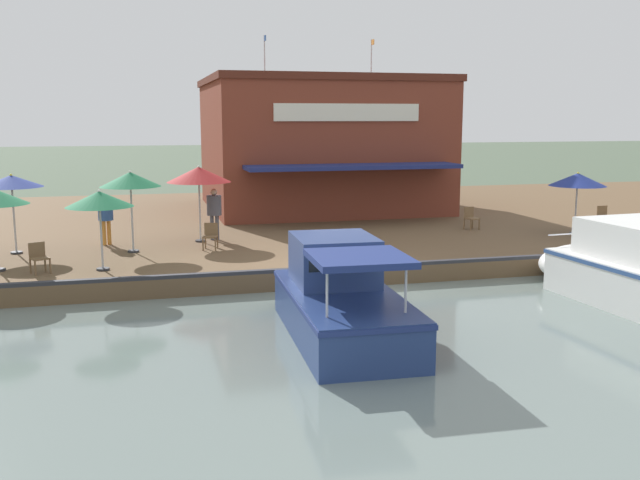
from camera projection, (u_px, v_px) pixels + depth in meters
The scene contains 17 objects.
ground_plane at pixel (348, 290), 20.18m from camera, with size 220.00×220.00×0.00m, color #4C5B47.
quay_deck at pixel (274, 224), 30.63m from camera, with size 22.00×56.00×0.60m, color brown.
quay_edge_fender at pixel (347, 267), 20.17m from camera, with size 0.20×50.40×0.10m, color #2D2D33.
waterfront_restaurant at pixel (319, 144), 33.41m from camera, with size 11.18×10.36×7.88m.
patio_umbrella_mid_patio_right at pixel (11, 181), 22.05m from camera, with size 1.90×1.90×2.51m.
patio_umbrella_by_entrance at pixel (199, 175), 24.19m from camera, with size 2.18×2.18×2.62m.
patio_umbrella_back_row at pixel (130, 180), 22.28m from camera, with size 1.90×1.90×2.59m.
patio_umbrella_near_quay_edge at pixel (578, 180), 25.80m from camera, with size 2.04×2.04×2.28m.
patio_umbrella_mid_patio_left at pixel (99, 199), 19.66m from camera, with size 1.86×1.86×2.27m.
cafe_chair_beside_entrance at pixel (39, 256), 19.53m from camera, with size 0.59×0.59×0.85m.
cafe_chair_back_row_seat at pixel (211, 235), 23.09m from camera, with size 0.55×0.55×0.85m.
cafe_chair_far_corner_seat at pixel (471, 217), 27.24m from camera, with size 0.52×0.52×0.85m.
cafe_chair_under_first_umbrella at pixel (604, 216), 27.61m from camera, with size 0.44×0.44×0.85m.
person_near_entrance at pixel (214, 207), 24.76m from camera, with size 0.51×0.51×1.80m.
person_mid_patio at pixel (106, 213), 23.79m from camera, with size 0.49×0.49×1.73m.
motorboat_far_downstream at pixel (337, 297), 16.04m from camera, with size 6.29×2.49×2.11m.
tree_behind_restaurant at pixel (379, 112), 36.72m from camera, with size 3.41×3.25×6.26m.
Camera 1 is at (18.83, -5.69, 4.83)m, focal length 40.00 mm.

